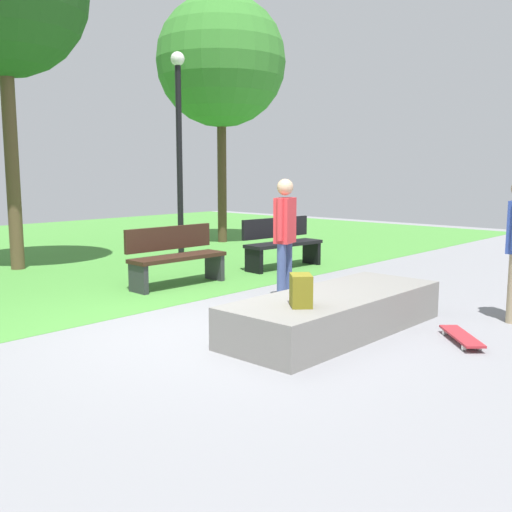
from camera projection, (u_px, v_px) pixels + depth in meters
The scene contains 9 objects.
ground_plane at pixel (188, 330), 6.55m from camera, with size 28.00×28.00×0.00m, color gray.
concrete_ledge at pixel (336, 313), 6.45m from camera, with size 2.82×1.05×0.43m, color gray.
backpack_on_ledge at pixel (301, 290), 5.77m from camera, with size 0.28×0.20×0.32m, color olive.
skater_watching at pixel (285, 231), 7.82m from camera, with size 0.41×0.29×1.66m.
skateboard_by_ledge at pixel (461, 336), 6.07m from camera, with size 0.71×0.70×0.08m.
park_bench_far_left at pixel (281, 242), 10.67m from camera, with size 1.64×0.61×0.91m.
park_bench_near_path at pixel (175, 255), 9.02m from camera, with size 1.61×0.52×0.91m.
tree_tall_oak at pixel (221, 62), 14.03m from camera, with size 3.11×3.11×5.91m.
lamp_post at pixel (179, 134), 11.84m from camera, with size 0.28×0.28×4.10m.
Camera 1 is at (-4.16, -4.87, 1.76)m, focal length 41.18 mm.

